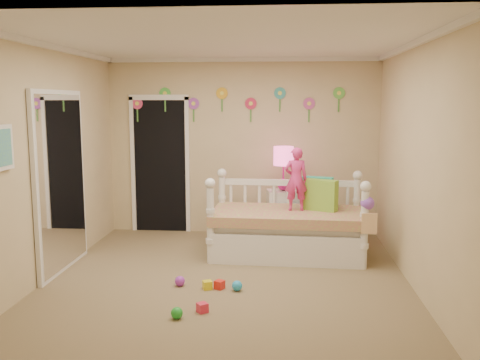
# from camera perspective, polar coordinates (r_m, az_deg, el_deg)

# --- Properties ---
(floor) EXTENTS (4.00, 4.50, 0.01)m
(floor) POSITION_cam_1_polar(r_m,az_deg,el_deg) (5.88, -1.48, -11.05)
(floor) COLOR #7F684C
(floor) RESTS_ON ground
(ceiling) EXTENTS (4.00, 4.50, 0.01)m
(ceiling) POSITION_cam_1_polar(r_m,az_deg,el_deg) (5.57, -1.59, 15.03)
(ceiling) COLOR white
(ceiling) RESTS_ON floor
(back_wall) EXTENTS (4.00, 0.01, 2.60)m
(back_wall) POSITION_cam_1_polar(r_m,az_deg,el_deg) (7.81, 0.27, 3.62)
(back_wall) COLOR tan
(back_wall) RESTS_ON floor
(left_wall) EXTENTS (0.01, 4.50, 2.60)m
(left_wall) POSITION_cam_1_polar(r_m,az_deg,el_deg) (6.13, -20.48, 1.72)
(left_wall) COLOR tan
(left_wall) RESTS_ON floor
(right_wall) EXTENTS (0.01, 4.50, 2.60)m
(right_wall) POSITION_cam_1_polar(r_m,az_deg,el_deg) (5.72, 18.82, 1.35)
(right_wall) COLOR tan
(right_wall) RESTS_ON floor
(crown_molding) EXTENTS (4.00, 4.50, 0.06)m
(crown_molding) POSITION_cam_1_polar(r_m,az_deg,el_deg) (5.57, -1.59, 14.73)
(crown_molding) COLOR white
(crown_molding) RESTS_ON ceiling
(daybed) EXTENTS (1.99, 1.12, 1.06)m
(daybed) POSITION_cam_1_polar(r_m,az_deg,el_deg) (6.76, 5.16, -3.81)
(daybed) COLOR white
(daybed) RESTS_ON floor
(pillow_turquoise) EXTENTS (0.42, 0.24, 0.40)m
(pillow_turquoise) POSITION_cam_1_polar(r_m,az_deg,el_deg) (6.97, 8.40, -1.31)
(pillow_turquoise) COLOR #24B897
(pillow_turquoise) RESTS_ON daybed
(pillow_lime) EXTENTS (0.44, 0.32, 0.40)m
(pillow_lime) POSITION_cam_1_polar(r_m,az_deg,el_deg) (6.77, 8.78, -1.63)
(pillow_lime) COLOR #83BC39
(pillow_lime) RESTS_ON daybed
(child) EXTENTS (0.32, 0.23, 0.81)m
(child) POSITION_cam_1_polar(r_m,az_deg,el_deg) (6.69, 6.10, 0.10)
(child) COLOR #E53487
(child) RESTS_ON daybed
(nightstand) EXTENTS (0.48, 0.40, 0.73)m
(nightstand) POSITION_cam_1_polar(r_m,az_deg,el_deg) (7.50, 4.69, -3.87)
(nightstand) COLOR white
(nightstand) RESTS_ON floor
(table_lamp) EXTENTS (0.28, 0.28, 0.62)m
(table_lamp) POSITION_cam_1_polar(r_m,az_deg,el_deg) (7.37, 4.76, 2.03)
(table_lamp) COLOR #D01B82
(table_lamp) RESTS_ON nightstand
(closet_doorway) EXTENTS (0.90, 0.04, 2.07)m
(closet_doorway) POSITION_cam_1_polar(r_m,az_deg,el_deg) (8.01, -8.69, 1.74)
(closet_doorway) COLOR black
(closet_doorway) RESTS_ON back_wall
(flower_decals) EXTENTS (3.40, 0.02, 0.50)m
(flower_decals) POSITION_cam_1_polar(r_m,az_deg,el_deg) (7.77, -0.40, 8.32)
(flower_decals) COLOR #B2668C
(flower_decals) RESTS_ON back_wall
(mirror_closet) EXTENTS (0.07, 1.30, 2.10)m
(mirror_closet) POSITION_cam_1_polar(r_m,az_deg,el_deg) (6.41, -18.91, -0.17)
(mirror_closet) COLOR white
(mirror_closet) RESTS_ON left_wall
(wall_picture) EXTENTS (0.05, 0.34, 0.42)m
(wall_picture) POSITION_cam_1_polar(r_m,az_deg,el_deg) (5.29, -24.45, 3.23)
(wall_picture) COLOR white
(wall_picture) RESTS_ON left_wall
(hanging_bag) EXTENTS (0.20, 0.16, 0.36)m
(hanging_bag) POSITION_cam_1_polar(r_m,az_deg,el_deg) (6.32, 13.67, -3.83)
(hanging_bag) COLOR beige
(hanging_bag) RESTS_ON daybed
(toy_scatter) EXTENTS (1.23, 1.50, 0.11)m
(toy_scatter) POSITION_cam_1_polar(r_m,az_deg,el_deg) (5.39, -4.16, -12.27)
(toy_scatter) COLOR #996666
(toy_scatter) RESTS_ON floor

